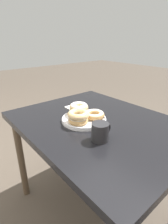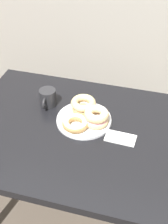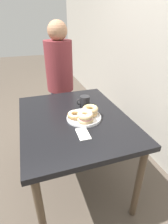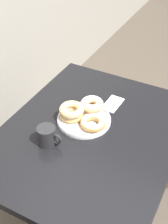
{
  "view_description": "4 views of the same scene",
  "coord_description": "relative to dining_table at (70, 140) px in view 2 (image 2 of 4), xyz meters",
  "views": [
    {
      "loc": [
        -0.69,
        0.85,
        1.21
      ],
      "look_at": [
        0.06,
        0.23,
        0.8
      ],
      "focal_mm": 28.0,
      "sensor_mm": 36.0,
      "label": 1
    },
    {
      "loc": [
        0.37,
        -0.9,
        1.76
      ],
      "look_at": [
        0.06,
        0.23,
        0.8
      ],
      "focal_mm": 50.0,
      "sensor_mm": 36.0,
      "label": 2
    },
    {
      "loc": [
        1.18,
        -0.15,
        1.45
      ],
      "look_at": [
        0.06,
        0.23,
        0.8
      ],
      "focal_mm": 28.0,
      "sensor_mm": 36.0,
      "label": 3
    },
    {
      "loc": [
        -1.0,
        -0.33,
        1.78
      ],
      "look_at": [
        0.06,
        0.23,
        0.8
      ],
      "focal_mm": 50.0,
      "sensor_mm": 36.0,
      "label": 4
    }
  ],
  "objects": [
    {
      "name": "donut_plate",
      "position": [
        0.07,
        0.07,
        0.12
      ],
      "size": [
        0.29,
        0.28,
        0.09
      ],
      "color": "white",
      "rests_on": "dining_table"
    },
    {
      "name": "napkin",
      "position": [
        0.25,
        -0.0,
        0.08
      ],
      "size": [
        0.14,
        0.08,
        0.01
      ],
      "color": "white",
      "rests_on": "dining_table"
    },
    {
      "name": "dining_table",
      "position": [
        0.0,
        0.0,
        0.0
      ],
      "size": [
        1.06,
        0.83,
        0.74
      ],
      "color": "black",
      "rests_on": "ground_plane"
    },
    {
      "name": "coffee_mug",
      "position": [
        -0.16,
        0.15,
        0.13
      ],
      "size": [
        0.09,
        0.12,
        0.09
      ],
      "color": "#232326",
      "rests_on": "dining_table"
    }
  ]
}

